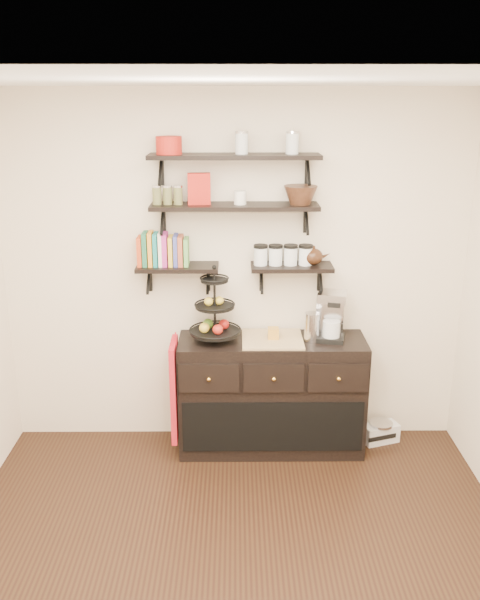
# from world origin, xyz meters

# --- Properties ---
(floor) EXTENTS (3.50, 3.50, 0.00)m
(floor) POSITION_xyz_m (0.00, 0.00, 0.00)
(floor) COLOR black
(floor) RESTS_ON ground
(ceiling) EXTENTS (3.50, 3.50, 0.02)m
(ceiling) POSITION_xyz_m (0.00, 0.00, 2.70)
(ceiling) COLOR white
(ceiling) RESTS_ON back_wall
(back_wall) EXTENTS (3.50, 0.02, 2.70)m
(back_wall) POSITION_xyz_m (0.00, 1.75, 1.35)
(back_wall) COLOR silver
(back_wall) RESTS_ON ground
(shelf_top) EXTENTS (1.20, 0.27, 0.23)m
(shelf_top) POSITION_xyz_m (0.00, 1.62, 2.23)
(shelf_top) COLOR black
(shelf_top) RESTS_ON back_wall
(shelf_mid) EXTENTS (1.20, 0.27, 0.23)m
(shelf_mid) POSITION_xyz_m (0.00, 1.62, 1.88)
(shelf_mid) COLOR black
(shelf_mid) RESTS_ON back_wall
(shelf_low_left) EXTENTS (0.60, 0.25, 0.23)m
(shelf_low_left) POSITION_xyz_m (-0.42, 1.63, 1.43)
(shelf_low_left) COLOR black
(shelf_low_left) RESTS_ON back_wall
(shelf_low_right) EXTENTS (0.60, 0.25, 0.23)m
(shelf_low_right) POSITION_xyz_m (0.42, 1.63, 1.43)
(shelf_low_right) COLOR black
(shelf_low_right) RESTS_ON back_wall
(cookbooks) EXTENTS (0.36, 0.15, 0.26)m
(cookbooks) POSITION_xyz_m (-0.51, 1.63, 1.56)
(cookbooks) COLOR #BC3E19
(cookbooks) RESTS_ON shelf_low_left
(glass_canisters) EXTENTS (0.43, 0.10, 0.13)m
(glass_canisters) POSITION_xyz_m (0.36, 1.63, 1.51)
(glass_canisters) COLOR silver
(glass_canisters) RESTS_ON shelf_low_right
(sideboard) EXTENTS (1.40, 0.50, 0.92)m
(sideboard) POSITION_xyz_m (0.28, 1.51, 0.45)
(sideboard) COLOR black
(sideboard) RESTS_ON floor
(fruit_stand) EXTENTS (0.38, 0.38, 0.55)m
(fruit_stand) POSITION_xyz_m (-0.14, 1.52, 1.09)
(fruit_stand) COLOR black
(fruit_stand) RESTS_ON sideboard
(candle) EXTENTS (0.08, 0.08, 0.08)m
(candle) POSITION_xyz_m (0.29, 1.51, 0.96)
(candle) COLOR #BD852B
(candle) RESTS_ON sideboard
(coffee_maker) EXTENTS (0.24, 0.24, 0.37)m
(coffee_maker) POSITION_xyz_m (0.71, 1.54, 1.08)
(coffee_maker) COLOR black
(coffee_maker) RESTS_ON sideboard
(thermal_carafe) EXTENTS (0.11, 0.11, 0.22)m
(thermal_carafe) POSITION_xyz_m (0.57, 1.49, 1.01)
(thermal_carafe) COLOR silver
(thermal_carafe) RESTS_ON sideboard
(apron) EXTENTS (0.04, 0.33, 0.76)m
(apron) POSITION_xyz_m (-0.45, 1.41, 0.54)
(apron) COLOR maroon
(apron) RESTS_ON sideboard
(radio) EXTENTS (0.31, 0.24, 0.17)m
(radio) POSITION_xyz_m (1.16, 1.58, 0.08)
(radio) COLOR silver
(radio) RESTS_ON floor
(recipe_box) EXTENTS (0.16, 0.07, 0.22)m
(recipe_box) POSITION_xyz_m (-0.25, 1.61, 2.01)
(recipe_box) COLOR #AC1C13
(recipe_box) RESTS_ON shelf_mid
(walnut_bowl) EXTENTS (0.24, 0.24, 0.13)m
(walnut_bowl) POSITION_xyz_m (0.47, 1.61, 1.96)
(walnut_bowl) COLOR black
(walnut_bowl) RESTS_ON shelf_mid
(ramekins) EXTENTS (0.09, 0.09, 0.10)m
(ramekins) POSITION_xyz_m (0.04, 1.61, 1.95)
(ramekins) COLOR white
(ramekins) RESTS_ON shelf_mid
(teapot) EXTENTS (0.21, 0.16, 0.15)m
(teapot) POSITION_xyz_m (0.58, 1.63, 1.52)
(teapot) COLOR black
(teapot) RESTS_ON shelf_low_right
(red_pot) EXTENTS (0.18, 0.18, 0.12)m
(red_pot) POSITION_xyz_m (-0.45, 1.61, 2.31)
(red_pot) COLOR #AC1C13
(red_pot) RESTS_ON shelf_top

